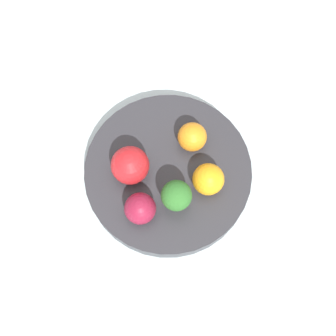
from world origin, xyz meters
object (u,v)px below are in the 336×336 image
at_px(broccoli, 176,196).
at_px(bowl, 168,173).
at_px(orange_front, 190,135).
at_px(apple_red, 130,165).
at_px(apple_green, 140,208).
at_px(orange_back, 208,179).

bearing_deg(broccoli, bowl, -37.87).
bearing_deg(orange_front, broccoli, 116.94).
bearing_deg(apple_red, bowl, -139.14).
xyz_separation_m(apple_red, orange_front, (-0.04, -0.09, -0.01)).
height_order(bowl, broccoli, broccoli).
relative_size(apple_green, orange_front, 1.04).
xyz_separation_m(bowl, broccoli, (-0.04, 0.03, 0.05)).
bearing_deg(orange_front, apple_red, 68.65).
distance_m(apple_red, orange_front, 0.10).
distance_m(bowl, orange_back, 0.07).
distance_m(broccoli, apple_green, 0.05).
xyz_separation_m(bowl, apple_red, (0.04, 0.04, 0.04)).
relative_size(broccoli, apple_green, 1.29).
xyz_separation_m(apple_green, orange_back, (-0.05, -0.09, 0.00)).
distance_m(broccoli, orange_back, 0.06).
height_order(bowl, apple_red, apple_red).
bearing_deg(bowl, orange_back, -161.60).
height_order(apple_green, orange_front, apple_green).
xyz_separation_m(bowl, apple_green, (-0.01, 0.08, 0.04)).
relative_size(broccoli, apple_red, 1.05).
bearing_deg(orange_back, orange_front, -30.82).
xyz_separation_m(broccoli, apple_green, (0.03, 0.04, -0.01)).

